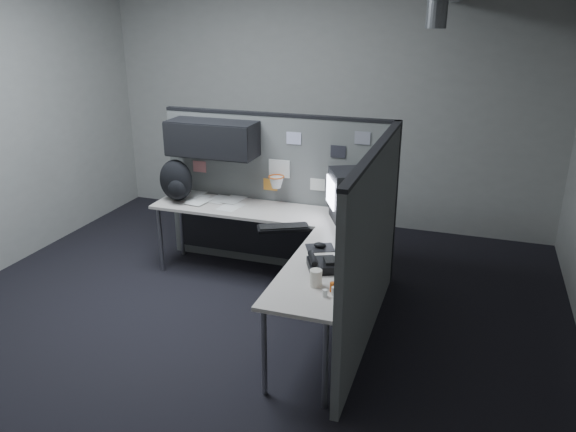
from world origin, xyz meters
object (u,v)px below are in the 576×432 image
(desk, at_px, (279,234))
(phone, at_px, (322,264))
(keyboard, at_px, (283,228))
(monitor, at_px, (353,195))
(backpack, at_px, (176,181))

(desk, distance_m, phone, 1.07)
(keyboard, bearing_deg, desk, 138.10)
(desk, relative_size, keyboard, 4.76)
(keyboard, bearing_deg, phone, -32.96)
(phone, bearing_deg, monitor, 75.83)
(monitor, bearing_deg, desk, -135.97)
(keyboard, distance_m, phone, 0.87)
(keyboard, height_order, phone, phone)
(phone, xyz_separation_m, backpack, (-1.85, 1.09, 0.17))
(desk, distance_m, monitor, 0.78)
(backpack, bearing_deg, keyboard, -28.75)
(monitor, bearing_deg, backpack, -159.65)
(backpack, bearing_deg, desk, -22.73)
(phone, relative_size, backpack, 0.70)
(desk, bearing_deg, phone, -52.61)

